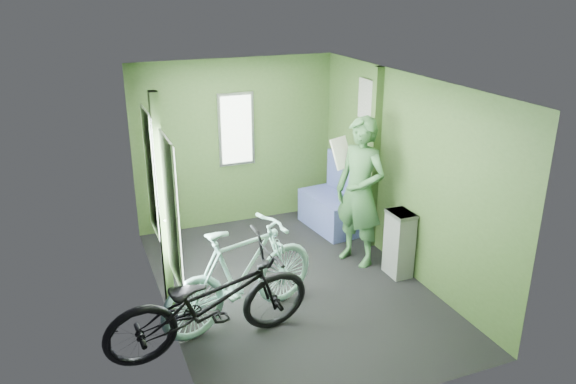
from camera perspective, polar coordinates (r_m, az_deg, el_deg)
name	(u,v)px	position (r m, az deg, el deg)	size (l,w,h in m)	color
room	(287,164)	(5.87, -0.11, 2.83)	(4.00, 4.02, 2.31)	black
bicycle_black	(214,348)	(5.51, -7.56, -15.44)	(0.68, 1.96, 1.03)	black
bicycle_mint	(243,320)	(5.87, -4.60, -12.81)	(0.50, 1.77, 1.07)	#89C0BB
passenger	(360,192)	(6.65, 7.32, -0.01)	(0.66, 0.79, 1.80)	#315A33
waste_box	(399,244)	(6.62, 11.23, -5.17)	(0.23, 0.32, 0.78)	slate
bench_seat	(333,208)	(7.77, 4.61, -1.60)	(0.63, 1.00, 1.00)	navy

